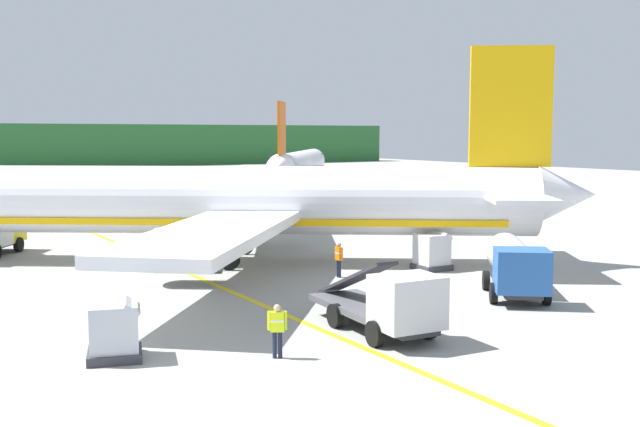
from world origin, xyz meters
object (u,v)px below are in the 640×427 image
Objects in this scene: crew_marshaller at (277,326)px; crew_loader_left at (339,257)px; service_truck_catering at (514,264)px; service_truck_baggage at (389,305)px; cargo_container_far at (115,331)px; cargo_container_mid at (432,252)px; airliner_mid_apron at (299,165)px; airliner_foreground at (221,202)px.

crew_loader_left is at bearing 48.74° from crew_marshaller.
crew_marshaller is (-13.48, -2.75, -0.35)m from service_truck_catering.
service_truck_baggage reaches higher than cargo_container_far.
cargo_container_mid is 1.14× the size of crew_marshaller.
crew_marshaller is (-4.59, -0.14, -0.12)m from service_truck_baggage.
cargo_container_mid reaches higher than crew_marshaller.
airliner_mid_apron is 15.68× the size of cargo_container_mid.
service_truck_catering is (8.89, 2.60, 0.23)m from service_truck_baggage.
crew_loader_left is at bearing 29.64° from cargo_container_far.
crew_loader_left is at bearing 119.81° from service_truck_catering.
cargo_container_far is (-9.05, 2.51, -0.26)m from service_truck_baggage.
airliner_mid_apron is 4.62× the size of service_truck_baggage.
airliner_mid_apron reaches higher than cargo_container_mid.
airliner_mid_apron is 72.65m from service_truck_baggage.
cargo_container_mid is (9.92, 9.45, -0.22)m from service_truck_baggage.
airliner_mid_apron is at bearing 68.31° from service_truck_catering.
service_truck_catering is 13.76m from crew_marshaller.
airliner_mid_apron is at bearing 61.88° from crew_loader_left.
crew_loader_left is (-28.97, -54.21, -2.01)m from airliner_mid_apron.
service_truck_catering is at bearing 11.52° from crew_marshaller.
service_truck_catering is 3.04× the size of cargo_container_mid.
service_truck_baggage is (-33.49, -64.44, -1.89)m from airliner_mid_apron.
service_truck_catering is at bearing -60.19° from crew_loader_left.
cargo_container_far is at bearing 164.50° from service_truck_baggage.
cargo_container_mid is 5.46m from crew_loader_left.
airliner_foreground is 5.88× the size of service_truck_catering.
service_truck_baggage is at bearing -117.46° from airliner_mid_apron.
airliner_foreground reaches higher than crew_loader_left.
cargo_container_far is 1.20× the size of crew_marshaller.
crew_loader_left is at bearing 171.74° from cargo_container_mid.
airliner_mid_apron is 14.94× the size of cargo_container_far.
airliner_mid_apron is 59.87m from cargo_container_mid.
crew_loader_left is (-4.37, 7.63, -0.34)m from service_truck_catering.
crew_marshaller is at bearing -108.60° from airliner_foreground.
airliner_foreground reaches higher than airliner_mid_apron.
crew_marshaller is at bearing -120.52° from airliner_mid_apron.
crew_marshaller is at bearing -30.74° from cargo_container_far.
cargo_container_far is (-18.97, -6.94, -0.05)m from cargo_container_mid.
service_truck_catering is 2.90× the size of cargo_container_far.
service_truck_baggage is 3.24× the size of cargo_container_far.
crew_loader_left is at bearing -118.12° from airliner_mid_apron.
service_truck_catering is 3.45× the size of crew_loader_left.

